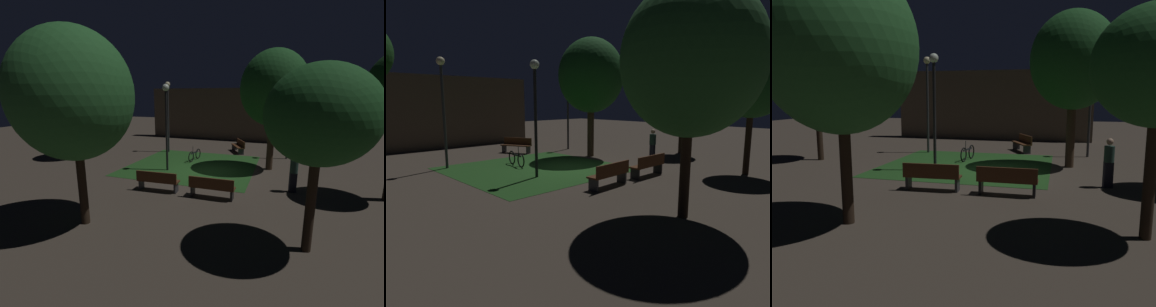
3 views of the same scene
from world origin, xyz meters
TOP-DOWN VIEW (x-y plane):
  - ground_plane at (0.00, 0.00)m, footprint 60.00×60.00m
  - grass_lawn at (-1.15, 1.11)m, footprint 6.98×6.80m
  - bench_by_lamp at (-1.18, -3.27)m, footprint 1.82×0.57m
  - bench_path_side at (1.18, -3.27)m, footprint 1.80×0.50m
  - bench_front_right at (0.76, 5.53)m, footprint 1.23×1.83m
  - tree_near_wall at (-2.07, -6.54)m, footprint 3.45×3.45m
  - tree_back_left at (4.45, -5.81)m, footprint 2.59×2.59m
  - tree_tall_center at (3.06, 1.77)m, footprint 3.47×3.47m
  - tree_back_right at (7.67, -1.14)m, footprint 2.59×2.59m
  - lamp_post_plaza_west at (3.97, 4.61)m, footprint 0.36×0.36m
  - lamp_post_near_wall at (-2.12, -0.27)m, footprint 0.36×0.36m
  - lamp_post_plaza_east at (-3.98, 3.96)m, footprint 0.36×0.36m
  - bicycle at (-1.42, 2.24)m, footprint 0.28×1.61m
  - pedestrian at (4.20, -1.45)m, footprint 0.32×0.32m
  - building_wall_backdrop at (-1.86, 10.61)m, footprint 12.94×0.80m

SIDE VIEW (x-z plane):
  - ground_plane at x=0.00m, z-range 0.00..0.00m
  - grass_lawn at x=-1.15m, z-range 0.00..0.01m
  - bicycle at x=-1.42m, z-range -0.12..0.81m
  - bench_by_lamp at x=-1.18m, z-range 0.04..0.92m
  - bench_path_side at x=1.18m, z-range 0.04..0.92m
  - bench_front_right at x=0.76m, z-range 0.04..0.92m
  - pedestrian at x=4.20m, z-range 0.05..1.66m
  - building_wall_backdrop at x=-1.86m, z-range 0.00..4.58m
  - lamp_post_plaza_west at x=3.97m, z-range 0.75..4.60m
  - lamp_post_near_wall at x=-2.12m, z-range 0.82..5.35m
  - lamp_post_plaza_east at x=-3.98m, z-range 0.84..5.71m
  - tree_back_left at x=4.45m, z-range 1.14..5.87m
  - tree_near_wall at x=-2.07m, z-range 1.03..6.91m
  - tree_back_right at x=7.67m, z-range 1.42..7.09m
  - tree_tall_center at x=3.06m, z-range 1.16..7.45m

